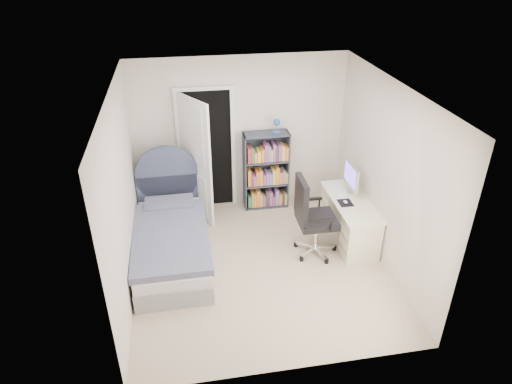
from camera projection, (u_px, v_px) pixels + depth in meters
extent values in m
cube|color=tan|center=(260.00, 266.00, 6.39)|extent=(3.40, 3.60, 0.05)
cube|color=white|center=(261.00, 87.00, 5.15)|extent=(3.40, 3.60, 0.05)
cube|color=silver|center=(240.00, 133.00, 7.34)|extent=(3.40, 0.05, 2.50)
cube|color=silver|center=(296.00, 279.00, 4.20)|extent=(3.40, 0.05, 2.50)
cube|color=silver|center=(120.00, 198.00, 5.51)|extent=(0.05, 3.60, 2.50)
cube|color=silver|center=(388.00, 176.00, 6.03)|extent=(0.05, 3.60, 2.50)
cube|color=black|center=(207.00, 151.00, 7.36)|extent=(0.80, 0.01, 2.00)
cube|color=white|center=(180.00, 153.00, 7.27)|extent=(0.06, 0.06, 2.00)
cube|color=white|center=(233.00, 149.00, 7.40)|extent=(0.06, 0.06, 2.00)
cube|color=white|center=(203.00, 88.00, 6.83)|extent=(0.92, 0.06, 0.06)
cube|color=white|center=(196.00, 161.00, 7.01)|extent=(0.44, 0.71, 2.00)
cube|color=gray|center=(173.00, 252.00, 6.42)|extent=(0.99, 2.05, 0.27)
cube|color=silver|center=(171.00, 240.00, 6.32)|extent=(0.97, 2.01, 0.16)
cube|color=slate|center=(171.00, 237.00, 6.17)|extent=(1.02, 1.74, 0.10)
cube|color=slate|center=(170.00, 205.00, 6.88)|extent=(0.73, 0.41, 0.12)
cube|color=#3D445F|center=(170.00, 198.00, 7.20)|extent=(0.97, 0.07, 0.82)
cylinder|color=#3D445F|center=(167.00, 175.00, 7.00)|extent=(0.97, 0.07, 0.97)
cylinder|color=tan|center=(151.00, 207.00, 7.28)|extent=(0.03, 0.03, 0.48)
cylinder|color=tan|center=(152.00, 197.00, 7.56)|extent=(0.03, 0.03, 0.48)
cylinder|color=tan|center=(172.00, 205.00, 7.33)|extent=(0.03, 0.03, 0.48)
cylinder|color=tan|center=(172.00, 195.00, 7.61)|extent=(0.03, 0.03, 0.48)
cube|color=tan|center=(160.00, 189.00, 7.34)|extent=(0.39, 0.39, 0.03)
cube|color=tan|center=(162.00, 205.00, 7.48)|extent=(0.35, 0.35, 0.02)
cube|color=#B24C33|center=(157.00, 188.00, 7.31)|extent=(0.15, 0.21, 0.03)
cube|color=#3F598C|center=(157.00, 186.00, 7.30)|extent=(0.14, 0.20, 0.03)
cube|color=#D8CC7F|center=(157.00, 184.00, 7.28)|extent=(0.14, 0.19, 0.03)
cylinder|color=silver|center=(197.00, 215.00, 7.50)|extent=(0.18, 0.18, 0.02)
cylinder|color=silver|center=(195.00, 181.00, 7.19)|extent=(0.01, 0.01, 1.27)
sphere|color=silver|center=(196.00, 146.00, 6.87)|extent=(0.07, 0.07, 0.07)
cube|color=#353B48|center=(245.00, 172.00, 7.45)|extent=(0.02, 0.31, 1.31)
cube|color=#353B48|center=(287.00, 169.00, 7.56)|extent=(0.02, 0.31, 1.31)
cube|color=#353B48|center=(266.00, 134.00, 7.19)|extent=(0.73, 0.31, 0.02)
cube|color=#353B48|center=(265.00, 204.00, 7.82)|extent=(0.73, 0.31, 0.02)
cube|color=#353B48|center=(264.00, 166.00, 7.64)|extent=(0.73, 0.01, 1.31)
cube|color=#353B48|center=(266.00, 183.00, 7.62)|extent=(0.69, 0.29, 0.02)
cube|color=#353B48|center=(266.00, 160.00, 7.42)|extent=(0.69, 0.29, 0.02)
cylinder|color=#235199|center=(276.00, 132.00, 7.21)|extent=(0.13, 0.13, 0.02)
cylinder|color=silver|center=(276.00, 127.00, 7.16)|extent=(0.02, 0.02, 0.17)
sphere|color=#235199|center=(277.00, 122.00, 7.09)|extent=(0.12, 0.12, 0.12)
cube|color=#337F4C|center=(249.00, 200.00, 7.70)|extent=(0.05, 0.22, 0.20)
cube|color=orange|center=(252.00, 198.00, 7.69)|extent=(0.04, 0.22, 0.27)
cube|color=#D8BF4C|center=(255.00, 198.00, 7.70)|extent=(0.03, 0.22, 0.25)
cube|color=orange|center=(257.00, 197.00, 7.70)|extent=(0.05, 0.22, 0.29)
cube|color=#D8BF4C|center=(260.00, 198.00, 7.72)|extent=(0.04, 0.22, 0.23)
cube|color=#994C7F|center=(263.00, 199.00, 7.74)|extent=(0.05, 0.22, 0.19)
cube|color=#3F3F3F|center=(267.00, 196.00, 7.73)|extent=(0.05, 0.22, 0.28)
cube|color=#994C7F|center=(270.00, 197.00, 7.74)|extent=(0.06, 0.22, 0.26)
cube|color=#994C7F|center=(273.00, 199.00, 7.77)|extent=(0.04, 0.22, 0.17)
cube|color=#7F72B2|center=(276.00, 196.00, 7.75)|extent=(0.05, 0.22, 0.27)
cube|color=orange|center=(279.00, 197.00, 7.78)|extent=(0.06, 0.22, 0.20)
cube|color=#3F3F3F|center=(282.00, 197.00, 7.78)|extent=(0.04, 0.22, 0.20)
cube|color=#D8BF4C|center=(285.00, 197.00, 7.79)|extent=(0.04, 0.22, 0.20)
cube|color=orange|center=(249.00, 176.00, 7.48)|extent=(0.05, 0.22, 0.28)
cube|color=#B23333|center=(252.00, 178.00, 7.51)|extent=(0.03, 0.22, 0.20)
cube|color=#7F72B2|center=(254.00, 179.00, 7.52)|extent=(0.03, 0.22, 0.17)
cube|color=orange|center=(257.00, 177.00, 7.51)|extent=(0.04, 0.22, 0.25)
cube|color=orange|center=(260.00, 176.00, 7.52)|extent=(0.06, 0.22, 0.25)
cube|color=#994C7F|center=(264.00, 178.00, 7.54)|extent=(0.05, 0.22, 0.17)
cube|color=#7F72B2|center=(266.00, 177.00, 7.54)|extent=(0.04, 0.22, 0.20)
cube|color=#7F72B2|center=(270.00, 177.00, 7.55)|extent=(0.05, 0.22, 0.19)
cube|color=#D8BF4C|center=(273.00, 175.00, 7.55)|extent=(0.05, 0.22, 0.25)
cube|color=orange|center=(277.00, 174.00, 7.55)|extent=(0.06, 0.22, 0.29)
cube|color=orange|center=(280.00, 176.00, 7.58)|extent=(0.05, 0.22, 0.20)
cube|color=#7F72B2|center=(283.00, 175.00, 7.58)|extent=(0.04, 0.22, 0.22)
cube|color=#D8BF4C|center=(286.00, 176.00, 7.60)|extent=(0.05, 0.22, 0.18)
cube|color=#B23333|center=(249.00, 154.00, 7.28)|extent=(0.06, 0.22, 0.25)
cube|color=#337F4C|center=(252.00, 154.00, 7.29)|extent=(0.03, 0.22, 0.25)
cube|color=orange|center=(255.00, 156.00, 7.32)|extent=(0.05, 0.22, 0.17)
cube|color=#D8BF4C|center=(258.00, 155.00, 7.32)|extent=(0.06, 0.22, 0.19)
cube|color=orange|center=(262.00, 154.00, 7.33)|extent=(0.05, 0.22, 0.22)
cube|color=#994C7F|center=(265.00, 152.00, 7.32)|extent=(0.05, 0.22, 0.29)
cube|color=#7F72B2|center=(268.00, 152.00, 7.33)|extent=(0.04, 0.22, 0.26)
cube|color=#D8BF4C|center=(271.00, 154.00, 7.35)|extent=(0.03, 0.22, 0.20)
cube|color=#994C7F|center=(273.00, 151.00, 7.34)|extent=(0.04, 0.22, 0.29)
cube|color=#3F3F3F|center=(276.00, 152.00, 7.35)|extent=(0.03, 0.22, 0.27)
cube|color=#994C7F|center=(279.00, 151.00, 7.35)|extent=(0.05, 0.22, 0.27)
cube|color=#D8BF4C|center=(282.00, 151.00, 7.37)|extent=(0.05, 0.22, 0.25)
cube|color=orange|center=(286.00, 152.00, 7.38)|extent=(0.06, 0.22, 0.22)
cube|color=#ECE5C6|center=(351.00, 202.00, 6.65)|extent=(0.53, 1.33, 0.03)
cube|color=#ECE5C6|center=(361.00, 238.00, 6.41)|extent=(0.49, 0.36, 0.62)
cube|color=#ECE5C6|center=(339.00, 205.00, 7.22)|extent=(0.49, 0.36, 0.62)
cube|color=silver|center=(351.00, 191.00, 6.89)|extent=(0.14, 0.14, 0.01)
cube|color=silver|center=(353.00, 185.00, 6.84)|extent=(0.03, 0.05, 0.20)
cube|color=silver|center=(351.00, 176.00, 6.76)|extent=(0.04, 0.50, 0.36)
cube|color=#6A55CF|center=(350.00, 175.00, 6.75)|extent=(0.00, 0.44, 0.28)
cube|color=white|center=(338.00, 192.00, 6.86)|extent=(0.12, 0.36, 0.02)
cube|color=black|center=(345.00, 203.00, 6.59)|extent=(0.20, 0.23, 0.00)
ellipsoid|color=white|center=(345.00, 202.00, 6.58)|extent=(0.05, 0.09, 0.03)
cube|color=silver|center=(325.00, 247.00, 6.63)|extent=(0.31, 0.05, 0.03)
cylinder|color=black|center=(334.00, 248.00, 6.67)|extent=(0.06, 0.06, 0.07)
cube|color=silver|center=(315.00, 242.00, 6.74)|extent=(0.14, 0.31, 0.03)
cylinder|color=black|center=(316.00, 238.00, 6.89)|extent=(0.06, 0.06, 0.07)
cube|color=silver|center=(305.00, 245.00, 6.67)|extent=(0.27, 0.22, 0.03)
cylinder|color=black|center=(296.00, 244.00, 6.75)|extent=(0.06, 0.06, 0.07)
cube|color=silver|center=(308.00, 252.00, 6.52)|extent=(0.28, 0.21, 0.03)
cylinder|color=black|center=(302.00, 259.00, 6.45)|extent=(0.06, 0.06, 0.07)
cube|color=silver|center=(321.00, 254.00, 6.50)|extent=(0.13, 0.31, 0.03)
cylinder|color=black|center=(326.00, 261.00, 6.40)|extent=(0.06, 0.06, 0.07)
cylinder|color=silver|center=(316.00, 235.00, 6.50)|extent=(0.06, 0.06, 0.46)
cube|color=black|center=(317.00, 220.00, 6.38)|extent=(0.53, 0.53, 0.10)
cube|color=black|center=(301.00, 200.00, 6.17)|extent=(0.08, 0.48, 0.60)
cube|color=black|center=(322.00, 220.00, 6.04)|extent=(0.33, 0.05, 0.03)
cube|color=black|center=(311.00, 199.00, 6.54)|extent=(0.33, 0.05, 0.03)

